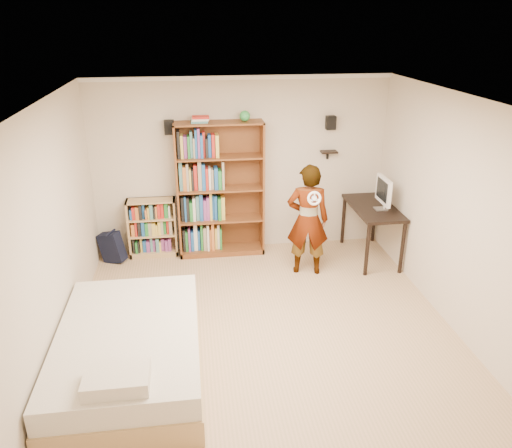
{
  "coord_description": "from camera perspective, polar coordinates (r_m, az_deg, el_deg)",
  "views": [
    {
      "loc": [
        -0.79,
        -4.87,
        3.48
      ],
      "look_at": [
        -0.03,
        0.6,
        1.17
      ],
      "focal_mm": 35.0,
      "sensor_mm": 36.0,
      "label": 1
    }
  ],
  "objects": [
    {
      "name": "computer_desk",
      "position": [
        7.85,
        13.02,
        -0.88
      ],
      "size": [
        0.62,
        1.23,
        0.84
      ],
      "primitive_type": null,
      "color": "black",
      "rests_on": "ground"
    },
    {
      "name": "daybed",
      "position": [
        5.46,
        -14.29,
        -13.34
      ],
      "size": [
        1.45,
        2.23,
        0.66
      ],
      "primitive_type": null,
      "color": "white",
      "rests_on": "ground"
    },
    {
      "name": "ground",
      "position": [
        6.04,
        1.12,
        -12.53
      ],
      "size": [
        4.5,
        5.0,
        0.01
      ],
      "primitive_type": "cube",
      "color": "tan",
      "rests_on": "ground"
    },
    {
      "name": "low_bookshelf",
      "position": [
        7.86,
        -11.74,
        -0.43
      ],
      "size": [
        0.73,
        0.28,
        0.92
      ],
      "primitive_type": null,
      "color": "tan",
      "rests_on": "ground"
    },
    {
      "name": "speaker_left",
      "position": [
        7.42,
        -9.89,
        10.84
      ],
      "size": [
        0.14,
        0.12,
        0.2
      ],
      "primitive_type": "cube",
      "color": "black",
      "rests_on": "room_shell"
    },
    {
      "name": "tall_bookshelf",
      "position": [
        7.6,
        -4.09,
        3.85
      ],
      "size": [
        1.31,
        0.38,
        2.07
      ],
      "primitive_type": null,
      "color": "brown",
      "rests_on": "ground"
    },
    {
      "name": "room_shell",
      "position": [
        5.22,
        1.26,
        3.47
      ],
      "size": [
        4.52,
        5.02,
        2.71
      ],
      "color": "beige",
      "rests_on": "ground"
    },
    {
      "name": "person",
      "position": [
        7.09,
        5.93,
        0.46
      ],
      "size": [
        0.66,
        0.5,
        1.63
      ],
      "primitive_type": "imported",
      "rotation": [
        0.0,
        0.0,
        2.94
      ],
      "color": "black",
      "rests_on": "ground"
    },
    {
      "name": "navy_bag",
      "position": [
        7.89,
        -16.14,
        -2.51
      ],
      "size": [
        0.42,
        0.36,
        0.48
      ],
      "primitive_type": null,
      "rotation": [
        0.0,
        0.0,
        -0.43
      ],
      "color": "black",
      "rests_on": "ground"
    },
    {
      "name": "crown_molding",
      "position": [
        5.0,
        1.35,
        13.35
      ],
      "size": [
        4.5,
        5.0,
        0.06
      ],
      "color": "white",
      "rests_on": "room_shell"
    },
    {
      "name": "wall_shelf",
      "position": [
        7.83,
        8.33,
        8.16
      ],
      "size": [
        0.25,
        0.16,
        0.02
      ],
      "primitive_type": "cube",
      "color": "black",
      "rests_on": "room_shell"
    },
    {
      "name": "imac",
      "position": [
        7.52,
        14.21,
        3.38
      ],
      "size": [
        0.16,
        0.5,
        0.49
      ],
      "primitive_type": null,
      "rotation": [
        0.0,
        0.0,
        0.12
      ],
      "color": "white",
      "rests_on": "computer_desk"
    },
    {
      "name": "wii_wheel",
      "position": [
        6.66,
        6.68,
        2.93
      ],
      "size": [
        0.19,
        0.07,
        0.2
      ],
      "primitive_type": "torus",
      "rotation": [
        1.36,
        0.0,
        0.0
      ],
      "color": "white",
      "rests_on": "person"
    },
    {
      "name": "speaker_right",
      "position": [
        7.72,
        8.54,
        11.38
      ],
      "size": [
        0.14,
        0.12,
        0.2
      ],
      "primitive_type": "cube",
      "color": "black",
      "rests_on": "room_shell"
    }
  ]
}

